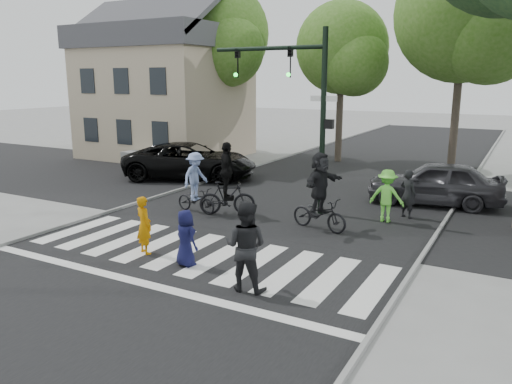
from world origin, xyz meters
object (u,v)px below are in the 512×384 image
Objects in this scene: car_grey at (435,183)px; car_suv at (191,161)px; pedestrian_adult at (246,246)px; cyclist_right at (320,196)px; pedestrian_child at (186,238)px; traffic_signal at (299,95)px; pedestrian_woman at (144,225)px; cyclist_left at (196,187)px; cyclist_mid at (227,185)px.

car_suv is at bearing -96.28° from car_grey.
pedestrian_adult is 4.85m from cyclist_right.
cyclist_right reaches higher than pedestrian_child.
traffic_signal is 4.32× the size of pedestrian_child.
pedestrian_woman is at bearing 10.79° from pedestrian_child.
cyclist_left reaches higher than car_grey.
car_grey is at bearing 39.14° from cyclist_mid.
cyclist_left is at bearing -147.07° from traffic_signal.
traffic_signal reaches higher than pedestrian_child.
traffic_signal is 1.02× the size of car_suv.
pedestrian_child is at bearing -32.66° from car_grey.
pedestrian_adult is (1.97, -0.53, 0.28)m from pedestrian_child.
pedestrian_child is 0.59× the size of cyclist_right.
traffic_signal is 3.08× the size of pedestrian_adult.
cyclist_mid reaches higher than pedestrian_woman.
cyclist_left is (-4.65, 4.70, -0.09)m from pedestrian_adult.
car_grey is at bearing -96.44° from pedestrian_child.
pedestrian_woman is 1.09× the size of pedestrian_child.
car_grey is at bearing -109.60° from car_suv.
pedestrian_woman is 9.88m from car_suv.
car_suv is at bearing -56.81° from pedestrian_adult.
car_suv is (-7.99, 4.48, -0.23)m from cyclist_right.
cyclist_right is (1.49, -1.73, -2.85)m from traffic_signal.
cyclist_left is 5.87m from car_suv.
pedestrian_child is at bearing -111.53° from cyclist_right.
cyclist_right is at bearing 1.92° from cyclist_left.
cyclist_mid is 7.46m from car_grey.
cyclist_mid reaches higher than pedestrian_child.
car_grey is at bearing 38.28° from traffic_signal.
car_grey is at bearing -111.06° from pedestrian_adult.
cyclist_left is at bearing -165.00° from cyclist_mid.
cyclist_mid is at bearing 177.66° from cyclist_right.
cyclist_right is (3.33, -0.14, 0.05)m from cyclist_mid.
pedestrian_woman is 5.20m from cyclist_right.
pedestrian_woman is at bearing -72.82° from cyclist_left.
pedestrian_woman is 0.65× the size of cyclist_right.
car_suv is at bearing 157.02° from traffic_signal.
cyclist_mid is at bearing -154.56° from car_suv.
pedestrian_woman is 1.47m from pedestrian_child.
car_suv is (-6.50, 2.76, -3.09)m from traffic_signal.
cyclist_left is (-2.89, -1.88, -3.02)m from traffic_signal.
cyclist_mid is (-0.17, 4.26, 0.24)m from pedestrian_woman.
car_grey is (5.78, 4.71, -0.20)m from cyclist_mid.
cyclist_right is (3.16, 4.13, 0.29)m from pedestrian_woman.
car_grey is (3.95, 3.11, -3.11)m from traffic_signal.
pedestrian_adult is 0.81× the size of cyclist_mid.
traffic_signal is 2.48× the size of cyclist_mid.
car_grey reaches higher than pedestrian_child.
car_suv reaches higher than pedestrian_woman.
traffic_signal is at bearing -83.35° from pedestrian_adult.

